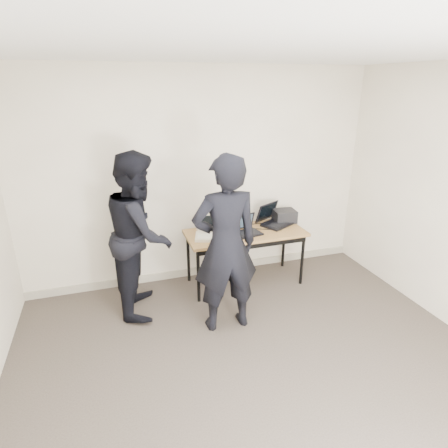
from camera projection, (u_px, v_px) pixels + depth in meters
name	position (u px, v px, depth m)	size (l,w,h in m)	color
room	(278.00, 249.00, 2.73)	(4.60, 4.60, 2.80)	#423932
desk	(246.00, 236.00, 4.74)	(1.50, 0.65, 0.72)	olive
laptop_beige	(209.00, 233.00, 4.55)	(0.40, 0.40, 0.26)	beige
laptop_center	(247.00, 229.00, 4.67)	(0.35, 0.34, 0.23)	black
laptop_right	(273.00, 220.00, 4.95)	(0.50, 0.50, 0.28)	black
leather_satchel	(227.00, 218.00, 4.82)	(0.37, 0.20, 0.25)	brown
tissue	(229.00, 206.00, 4.78)	(0.13, 0.10, 0.08)	white
equipment_box	(284.00, 216.00, 5.04)	(0.28, 0.24, 0.16)	black
power_brick	(234.00, 238.00, 4.50)	(0.07, 0.05, 0.03)	black
cables	(249.00, 231.00, 4.75)	(1.16, 0.41, 0.01)	black
person_typist	(226.00, 246.00, 3.78)	(0.69, 0.45, 1.89)	black
person_observer	(140.00, 234.00, 4.14)	(0.89, 0.70, 1.84)	black
baseboard	(203.00, 270.00, 5.19)	(4.50, 0.03, 0.10)	#A09985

